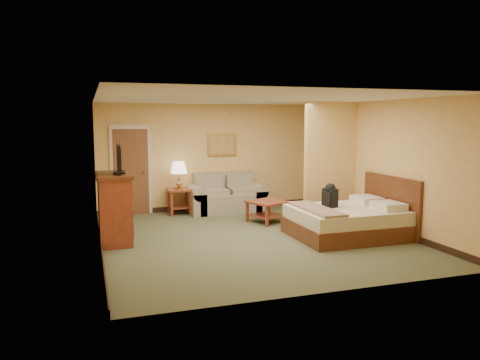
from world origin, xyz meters
name	(u,v)px	position (x,y,z in m)	size (l,w,h in m)	color
floor	(252,237)	(0.00, 0.00, 0.00)	(6.00, 6.00, 0.00)	#4D5235
ceiling	(252,98)	(0.00, 0.00, 2.60)	(6.00, 6.00, 0.00)	white
back_wall	(211,157)	(0.00, 3.00, 1.30)	(5.50, 0.02, 2.60)	#E0AF5F
left_wall	(98,174)	(-2.75, 0.00, 1.30)	(0.02, 6.00, 2.60)	#E0AF5F
right_wall	(379,165)	(2.75, 0.00, 1.30)	(0.02, 6.00, 2.60)	#E0AF5F
partition	(330,162)	(2.15, 0.93, 1.30)	(1.20, 0.15, 2.60)	#E0AF5F
door	(131,171)	(-1.95, 2.96, 1.03)	(0.94, 0.16, 2.10)	beige
baseboard	(212,207)	(0.00, 2.99, 0.06)	(5.50, 0.02, 0.12)	black
loveseat	(227,199)	(0.27, 2.58, 0.30)	(1.84, 0.86, 0.93)	gray
side_table	(179,197)	(-0.88, 2.65, 0.39)	(0.54, 0.54, 0.60)	maroon
table_lamp	(179,168)	(-0.88, 2.65, 1.09)	(0.39, 0.39, 0.64)	#A37C3C
coffee_table	(268,207)	(0.77, 1.14, 0.34)	(0.95, 0.95, 0.47)	maroon
wall_picture	(222,145)	(0.27, 2.97, 1.60)	(0.73, 0.04, 0.57)	#B78E3F
dresser	(115,208)	(-2.48, 0.47, 0.63)	(0.62, 1.18, 1.26)	maroon
tv	(119,160)	(-2.38, 0.47, 1.50)	(0.23, 0.85, 0.52)	black
bed	(350,220)	(1.82, -0.50, 0.31)	(2.05, 1.74, 1.13)	#4D2312
backpack	(330,195)	(1.48, -0.30, 0.80)	(0.25, 0.31, 0.46)	black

